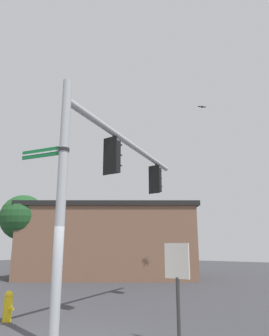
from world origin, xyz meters
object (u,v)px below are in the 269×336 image
fire_hydrant (8,306)px  street_name_sign (50,152)px  traffic_light_mid_inner (156,180)px  traffic_light_nearest_pole (114,157)px  bird_flying (202,107)px  historical_marker (177,277)px

fire_hydrant → street_name_sign: bearing=-18.5°
street_name_sign → fire_hydrant: street_name_sign is taller
traffic_light_mid_inner → fire_hydrant: size_ratio=1.59×
fire_hydrant → traffic_light_nearest_pole: bearing=38.1°
street_name_sign → fire_hydrant: bearing=161.5°
traffic_light_mid_inner → bird_flying: bearing=79.4°
traffic_light_nearest_pole → fire_hydrant: (-2.30, -1.81, -4.43)m
traffic_light_nearest_pole → fire_hydrant: 5.31m
bird_flying → fire_hydrant: size_ratio=0.50×
traffic_light_nearest_pole → bird_flying: size_ratio=3.17×
traffic_light_mid_inner → street_name_sign: traffic_light_mid_inner is taller
street_name_sign → bird_flying: 11.43m
bird_flying → fire_hydrant: (-2.13, -9.39, -9.05)m
historical_marker → fire_hydrant: bearing=-171.0°
traffic_light_nearest_pole → fire_hydrant: size_ratio=1.59×
traffic_light_mid_inner → fire_hydrant: traffic_light_mid_inner is taller
street_name_sign → bird_flying: bird_flying is taller
traffic_light_nearest_pole → street_name_sign: (0.15, -2.63, -0.51)m
bird_flying → historical_marker: 12.13m
bird_flying → fire_hydrant: bearing=-102.8°
traffic_light_nearest_pole → bird_flying: 8.88m
fire_hydrant → historical_marker: size_ratio=0.39×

